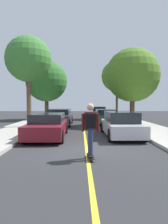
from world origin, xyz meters
name	(u,v)px	position (x,y,z in m)	size (l,w,h in m)	color
ground	(87,150)	(0.00, 0.00, 0.00)	(80.00, 80.00, 0.00)	#2D2D30
center_line	(85,134)	(0.00, 4.00, 0.00)	(0.12, 39.20, 0.01)	gold
parked_car_left_nearest	(48,126)	(-1.98, 3.00, 0.63)	(1.94, 4.66, 1.28)	maroon
parked_car_left_near	(60,117)	(-1.98, 9.28, 0.68)	(2.04, 4.66, 1.35)	#38383D
parked_car_right_nearest	(121,124)	(1.98, 3.37, 0.66)	(1.84, 4.69, 1.37)	#B7B7BC
parked_car_right_near	(106,117)	(1.98, 10.32, 0.65)	(1.94, 4.15, 1.29)	#1E5B33
parked_car_right_far	(99,112)	(1.98, 17.42, 0.69)	(1.92, 4.35, 1.41)	white
street_tree_left_nearest	(28,60)	(-4.00, 7.10, 4.97)	(3.31, 3.31, 6.52)	brown
street_tree_left_near	(46,81)	(-4.00, 14.94, 4.27)	(4.55, 4.55, 6.42)	#4C3823
street_tree_right_nearest	(133,75)	(4.00, 8.88, 4.11)	(4.38, 4.38, 6.18)	#4C3823
street_tree_right_near	(117,76)	(4.00, 16.10, 4.96)	(3.63, 3.63, 6.65)	#3D2D1E
skateboard	(90,156)	(0.08, -1.30, 0.09)	(0.23, 0.84, 0.10)	black
skateboarder	(90,126)	(0.08, -1.34, 1.08)	(0.58, 0.70, 1.72)	black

